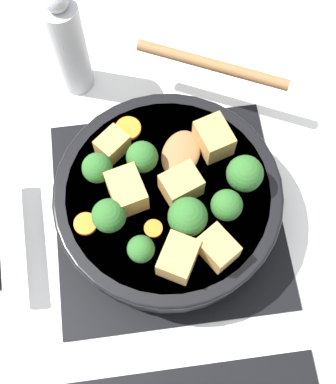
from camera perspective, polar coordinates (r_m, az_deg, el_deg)
ground_plane at (r=0.74m, az=0.00°, el=-2.33°), size 2.40×2.40×0.00m
front_burner_grate at (r=0.73m, az=0.00°, el=-2.01°), size 0.31×0.31×0.03m
skillet_pan at (r=0.69m, az=-0.22°, el=-0.77°), size 0.39×0.29×0.05m
wooden_spoon at (r=0.72m, az=3.29°, el=9.41°), size 0.20×0.22×0.02m
tofu_cube_center_large at (r=0.62m, az=0.78°, el=-7.09°), size 0.06×0.06×0.04m
tofu_cube_near_handle at (r=0.65m, az=-4.47°, el=0.45°), size 0.05×0.06×0.04m
tofu_cube_east_chunk at (r=0.63m, az=5.29°, el=-5.99°), size 0.05×0.06×0.03m
tofu_cube_west_chunk at (r=0.68m, az=-5.96°, el=5.02°), size 0.05×0.05×0.03m
tofu_cube_back_piece at (r=0.65m, az=1.44°, el=0.56°), size 0.06×0.05×0.04m
tofu_cube_front_piece at (r=0.68m, az=4.89°, el=5.74°), size 0.05×0.06×0.04m
broccoli_floret_near_spoon at (r=0.63m, az=2.12°, el=-2.67°), size 0.05×0.05×0.05m
broccoli_floret_center_top at (r=0.62m, az=-2.91°, el=-6.11°), size 0.03×0.03×0.04m
broccoli_floret_east_rim at (r=0.65m, az=8.17°, el=2.05°), size 0.05×0.05×0.05m
broccoli_floret_west_rim at (r=0.63m, az=-6.31°, el=-2.53°), size 0.04×0.04×0.05m
broccoli_floret_north_edge at (r=0.64m, az=6.27°, el=-1.42°), size 0.04×0.04×0.05m
broccoli_floret_south_cluster at (r=0.66m, az=-7.55°, el=2.54°), size 0.04×0.04×0.05m
broccoli_floret_mid_floret at (r=0.66m, az=-2.78°, el=3.73°), size 0.04×0.04×0.05m
carrot_slice_orange_thin at (r=0.66m, az=-8.79°, el=-3.38°), size 0.03×0.03×0.01m
carrot_slice_near_center at (r=0.71m, az=-4.28°, el=6.78°), size 0.03×0.03×0.01m
carrot_slice_edge_slice at (r=0.65m, az=-1.57°, el=-3.93°), size 0.02×0.02×0.01m
pepper_mill at (r=0.78m, az=-10.60°, el=15.16°), size 0.05×0.05×0.19m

